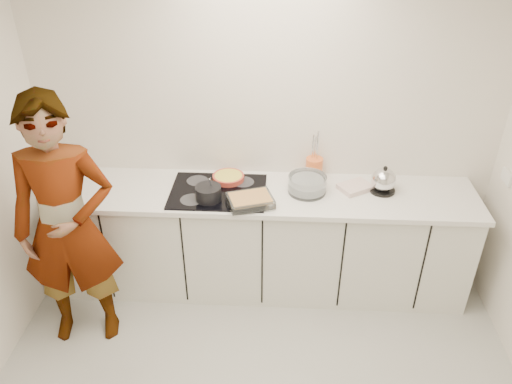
# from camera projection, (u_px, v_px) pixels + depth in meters

# --- Properties ---
(wall_back) EXTENTS (3.60, 0.00, 2.60)m
(wall_back) POSITION_uv_depth(u_px,v_px,m) (266.00, 128.00, 3.87)
(wall_back) COLOR silver
(wall_back) RESTS_ON ground
(base_cabinets) EXTENTS (3.20, 0.58, 0.87)m
(base_cabinets) POSITION_uv_depth(u_px,v_px,m) (264.00, 242.00, 4.05)
(base_cabinets) COLOR silver
(base_cabinets) RESTS_ON floor
(countertop) EXTENTS (3.24, 0.64, 0.04)m
(countertop) POSITION_uv_depth(u_px,v_px,m) (264.00, 194.00, 3.81)
(countertop) COLOR white
(countertop) RESTS_ON base_cabinets
(hob) EXTENTS (0.72, 0.54, 0.01)m
(hob) POSITION_uv_depth(u_px,v_px,m) (218.00, 191.00, 3.79)
(hob) COLOR black
(hob) RESTS_ON countertop
(tart_dish) EXTENTS (0.30, 0.30, 0.04)m
(tart_dish) POSITION_uv_depth(u_px,v_px,m) (228.00, 177.00, 3.92)
(tart_dish) COLOR #BD3E2E
(tart_dish) RESTS_ON hob
(saucepan) EXTENTS (0.24, 0.24, 0.18)m
(saucepan) POSITION_uv_depth(u_px,v_px,m) (208.00, 193.00, 3.66)
(saucepan) COLOR black
(saucepan) RESTS_ON hob
(baking_dish) EXTENTS (0.38, 0.32, 0.06)m
(baking_dish) POSITION_uv_depth(u_px,v_px,m) (250.00, 200.00, 3.61)
(baking_dish) COLOR silver
(baking_dish) RESTS_ON hob
(mixing_bowl) EXTENTS (0.29, 0.29, 0.13)m
(mixing_bowl) POSITION_uv_depth(u_px,v_px,m) (307.00, 185.00, 3.77)
(mixing_bowl) COLOR silver
(mixing_bowl) RESTS_ON countertop
(tea_towel) EXTENTS (0.30, 0.27, 0.04)m
(tea_towel) POSITION_uv_depth(u_px,v_px,m) (355.00, 187.00, 3.82)
(tea_towel) COLOR white
(tea_towel) RESTS_ON countertop
(kettle) EXTENTS (0.21, 0.21, 0.22)m
(kettle) POSITION_uv_depth(u_px,v_px,m) (384.00, 181.00, 3.76)
(kettle) COLOR black
(kettle) RESTS_ON countertop
(utensil_crock) EXTENTS (0.14, 0.14, 0.17)m
(utensil_crock) POSITION_uv_depth(u_px,v_px,m) (314.00, 168.00, 3.95)
(utensil_crock) COLOR orange
(utensil_crock) RESTS_ON countertop
(cook) EXTENTS (0.75, 0.56, 1.89)m
(cook) POSITION_uv_depth(u_px,v_px,m) (67.00, 228.00, 3.34)
(cook) COLOR silver
(cook) RESTS_ON floor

